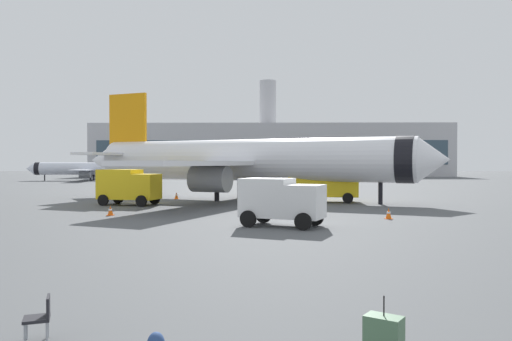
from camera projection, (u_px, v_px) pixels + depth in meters
airplane_at_gate at (246, 160)px, 46.23m from camera, size 34.30×31.45×10.50m
airplane_taxiing at (86, 169)px, 96.72m from camera, size 22.36×20.24×6.57m
service_truck at (128, 185)px, 40.72m from camera, size 5.19×3.47×2.90m
fuel_truck at (323, 182)px, 44.01m from camera, size 6.34×3.63×3.20m
cargo_van at (281, 200)px, 27.08m from camera, size 4.83×3.69×2.60m
safety_cone_near at (176, 196)px, 47.55m from camera, size 0.44×0.44×0.64m
safety_cone_mid at (389, 214)px, 30.71m from camera, size 0.44×0.44×0.67m
safety_cone_far at (110, 211)px, 32.74m from camera, size 0.44×0.44×0.64m
safety_cone_outer at (282, 189)px, 57.65m from camera, size 0.44×0.44×0.76m
rolling_suitcase at (384, 336)px, 8.85m from camera, size 0.75×0.69×1.10m
gate_chair at (41, 315)px, 9.68m from camera, size 0.62×0.62×0.86m
terminal_building at (271, 150)px, 133.87m from camera, size 91.07×21.43×25.31m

